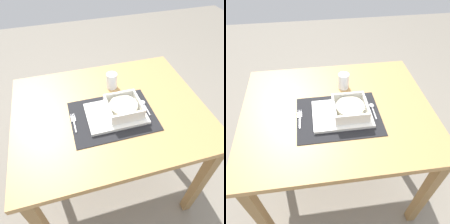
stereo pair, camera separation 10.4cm
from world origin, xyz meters
The scene contains 9 objects.
ground_plane centered at (0.00, 0.00, 0.00)m, with size 6.00×6.00×0.00m, color gray.
dining_table centered at (0.00, 0.00, 0.65)m, with size 0.98×0.79×0.75m.
placemat centered at (0.00, -0.05, 0.75)m, with size 0.42×0.31×0.00m, color black.
serving_plate centered at (0.02, -0.05, 0.76)m, with size 0.29×0.21×0.02m, color white.
porridge_bowl centered at (0.06, -0.05, 0.79)m, with size 0.17×0.17×0.06m.
fork centered at (-0.19, -0.04, 0.75)m, with size 0.02×0.13×0.00m.
spoon centered at (0.18, -0.02, 0.76)m, with size 0.02×0.11×0.01m.
butter_knife centered at (0.16, -0.04, 0.76)m, with size 0.01×0.14×0.01m.
drinking_glass centered at (0.06, 0.17, 0.79)m, with size 0.06×0.06×0.09m.
Camera 2 is at (-0.10, -0.78, 1.52)m, focal length 34.08 mm.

